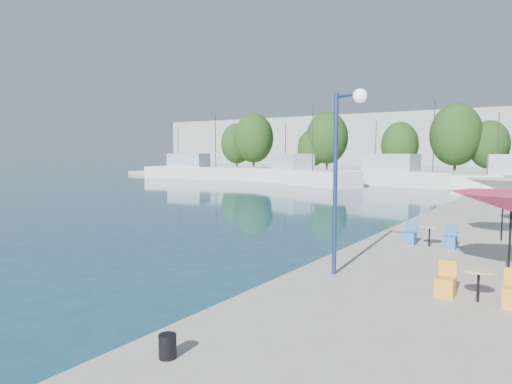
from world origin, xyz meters
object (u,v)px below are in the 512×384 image
Objects in this scene: trawler_01 at (202,171)px; umbrella_white at (504,185)px; umbrella_pink at (512,202)px; bollard at (168,346)px; trawler_03 at (411,177)px; street_lamp at (345,149)px; trawler_02 at (302,175)px.

trawler_01 reaches higher than umbrella_white.
trawler_01 is 6.07× the size of umbrella_pink.
trawler_01 is at bearing 130.01° from bollard.
trawler_03 is at bearing -10.43° from trawler_01.
umbrella_white is (12.79, -34.69, 1.68)m from trawler_03.
umbrella_white is at bearing 76.39° from bollard.
trawler_01 is 55.14m from umbrella_white.
trawler_03 is at bearing 110.24° from umbrella_white.
trawler_01 is at bearing 152.40° from street_lamp.
trawler_02 is at bearing 115.55° from bollard.
umbrella_white reaches higher than bollard.
umbrella_pink is at bearing -30.16° from trawler_02.
trawler_02 is 5.33× the size of umbrella_pink.
street_lamp is at bearing 86.10° from bollard.
trawler_02 reaches higher than umbrella_white.
umbrella_pink is at bearing -82.89° from umbrella_white.
trawler_03 is 3.98× the size of street_lamp.
bollard is at bearing -116.44° from umbrella_pink.
street_lamp is (-3.80, -2.24, 1.41)m from umbrella_pink.
street_lamp is at bearing -58.28° from trawler_01.
street_lamp is 7.09m from bollard.
bollard is (40.26, -47.95, -0.27)m from trawler_01.
trawler_02 reaches higher than umbrella_pink.
umbrella_pink is (26.13, -37.31, 1.61)m from trawler_02.
trawler_02 is at bearing -161.14° from trawler_03.
umbrella_pink is 5.96m from umbrella_white.
umbrella_white is 14.97m from bollard.
trawler_01 reaches higher than bollard.
trawler_01 is 58.32m from street_lamp.
trawler_01 is 0.95× the size of trawler_03.
trawler_03 is 37.01m from umbrella_white.
umbrella_pink is at bearing 48.56° from street_lamp.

